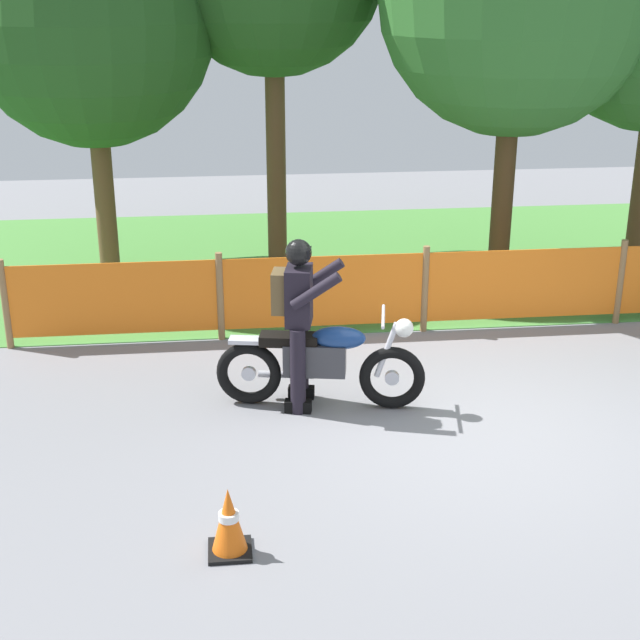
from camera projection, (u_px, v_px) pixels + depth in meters
name	position (u px, v px, depth m)	size (l,w,h in m)	color
ground	(480.00, 426.00, 8.55)	(24.00, 24.00, 0.02)	gray
grass_verge	(380.00, 258.00, 13.66)	(24.00, 6.04, 0.01)	#4C8C3D
barrier_fence	(425.00, 288.00, 10.66)	(9.69, 0.08, 1.05)	olive
tree_leftmost	(90.00, 22.00, 11.83)	(3.28, 3.28, 5.08)	brown
motorcycle_lead	(321.00, 361.00, 8.78)	(2.03, 0.70, 0.97)	black
rider_lead	(298.00, 314.00, 8.63)	(0.74, 0.62, 1.69)	black
traffic_cone	(229.00, 521.00, 6.56)	(0.32, 0.32, 0.53)	black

